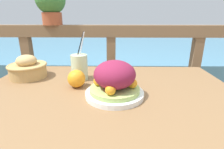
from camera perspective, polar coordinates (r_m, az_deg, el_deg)
The scene contains 8 objects.
patio_table at distance 0.81m, azimuth -1.48°, elevation -12.31°, with size 1.16×0.81×0.74m.
railing_fence at distance 1.44m, azimuth -0.26°, elevation 3.71°, with size 2.80×0.08×0.99m.
sea_backdrop at distance 3.97m, azimuth 0.63°, elevation 7.30°, with size 12.00×4.00×0.52m.
salad_plate at distance 0.71m, azimuth 0.87°, elevation -2.21°, with size 0.24×0.24×0.15m.
drink_glass at distance 0.92m, azimuth -10.56°, elevation 2.43°, with size 0.08×0.08×0.24m.
bread_basket at distance 1.04m, azimuth -25.83°, elevation 1.83°, with size 0.20×0.20×0.12m.
potted_plant at distance 1.47m, azimuth -19.43°, elevation 21.43°, with size 0.22×0.22×0.30m.
orange_near_basket at distance 0.82m, azimuth -11.51°, elevation -1.32°, with size 0.08×0.08×0.08m.
Camera 1 is at (0.03, -0.69, 1.06)m, focal length 28.00 mm.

